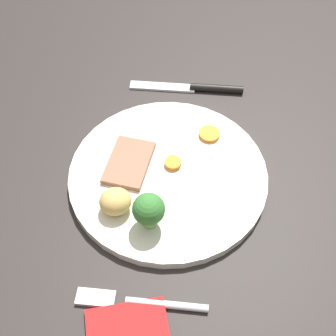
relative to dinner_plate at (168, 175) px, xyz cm
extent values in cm
cube|color=#2B2623|center=(3.67, 1.89, -2.50)|extent=(120.00, 84.00, 3.60)
cylinder|color=silver|center=(0.00, 0.00, 0.00)|extent=(27.08, 27.08, 1.40)
cube|color=#9E664C|center=(1.11, 5.43, 1.10)|extent=(9.08, 6.93, 0.80)
ellipsoid|color=#D8B260|center=(-6.11, 6.29, 2.35)|extent=(4.72, 4.92, 3.30)
cylinder|color=orange|center=(7.00, -5.62, 0.99)|extent=(3.01, 3.01, 0.57)
cylinder|color=orange|center=(1.37, -0.60, 1.05)|extent=(2.31, 2.31, 0.70)
cylinder|color=#8CB766|center=(-8.05, 1.52, 1.64)|extent=(1.78, 1.78, 1.88)
sphere|color=#387A33|center=(-8.05, 1.52, 3.99)|extent=(4.04, 4.04, 4.04)
cylinder|color=silver|center=(-18.03, -0.83, -0.25)|extent=(1.37, 9.53, 0.90)
cube|color=silver|center=(-17.63, 7.41, -0.40)|extent=(2.22, 4.59, 0.60)
cylinder|color=black|center=(17.81, -6.86, -0.10)|extent=(1.50, 8.54, 1.20)
cube|color=silver|center=(18.13, 2.14, -0.50)|extent=(2.07, 10.55, 0.40)
camera|label=1|loc=(-37.03, -1.98, 50.59)|focal=48.91mm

